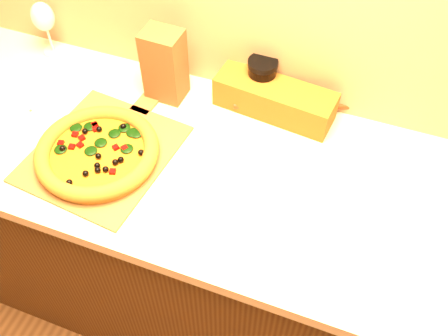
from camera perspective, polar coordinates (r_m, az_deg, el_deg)
cabinet at (r=1.76m, az=1.73°, el=-10.12°), size 2.80×0.65×0.86m
countertop at (r=1.38m, az=2.17°, el=-1.01°), size 2.84×0.68×0.04m
pizza_peel at (r=1.45m, az=-13.31°, el=2.07°), size 0.40×0.56×0.01m
pizza at (r=1.42m, az=-14.26°, el=1.75°), size 0.34×0.34×0.05m
bottle_cap at (r=1.52m, az=-16.84°, el=3.69°), size 0.03×0.03×0.01m
rolling_pin at (r=1.52m, az=7.69°, el=7.04°), size 0.33×0.14×0.05m
bread_bag at (r=1.50m, az=5.80°, el=7.85°), size 0.37×0.15×0.10m
wine_glass at (r=1.77m, az=-19.97°, el=15.81°), size 0.07×0.07×0.18m
paper_bag at (r=1.52m, az=-6.80°, el=11.59°), size 0.12×0.10×0.23m
dark_jar at (r=1.53m, az=4.33°, el=9.99°), size 0.09×0.09×0.14m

